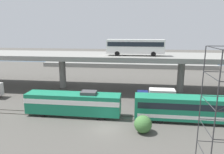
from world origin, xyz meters
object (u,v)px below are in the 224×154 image
(train_locomotive, at_px, (69,102))
(parked_car_3, at_px, (129,61))
(parked_car_0, at_px, (146,59))
(parked_car_1, at_px, (158,61))
(parked_car_2, at_px, (162,60))
(train_coach_lead, at_px, (209,109))
(service_truck_west, at_px, (157,96))
(transit_bus_on_overpass, at_px, (135,46))
(parked_car_4, at_px, (93,59))

(train_locomotive, relative_size, parked_car_3, 3.75)
(parked_car_0, xyz_separation_m, parked_car_1, (4.61, -4.24, -0.00))
(parked_car_2, bearing_deg, train_coach_lead, 91.71)
(service_truck_west, bearing_deg, parked_car_0, -89.02)
(transit_bus_on_overpass, xyz_separation_m, parked_car_3, (-3.02, 34.39, -7.99))
(service_truck_west, bearing_deg, transit_bus_on_overpass, -59.04)
(service_truck_west, relative_size, parked_car_4, 1.68)
(parked_car_0, height_order, parked_car_3, same)
(parked_car_3, bearing_deg, train_locomotive, 81.54)
(parked_car_2, relative_size, parked_car_3, 0.94)
(train_locomotive, height_order, parked_car_0, train_locomotive)
(parked_car_2, distance_m, parked_car_4, 27.50)
(parked_car_2, bearing_deg, parked_car_4, 0.57)
(train_locomotive, bearing_deg, parked_car_2, -110.85)
(train_coach_lead, relative_size, parked_car_3, 5.03)
(parked_car_1, bearing_deg, parked_car_3, 5.18)
(train_locomotive, distance_m, parked_car_0, 55.20)
(train_locomotive, height_order, parked_car_2, train_locomotive)
(parked_car_1, bearing_deg, parked_car_4, -6.06)
(train_coach_lead, xyz_separation_m, parked_car_3, (-14.29, 48.24, 0.17))
(train_locomotive, distance_m, service_truck_west, 15.98)
(service_truck_west, height_order, parked_car_1, parked_car_1)
(service_truck_west, bearing_deg, parked_car_3, -80.03)
(parked_car_0, xyz_separation_m, parked_car_4, (-21.27, -1.49, -0.00))
(train_locomotive, xyz_separation_m, parked_car_1, (18.28, 49.25, 0.15))
(transit_bus_on_overpass, relative_size, service_truck_west, 1.76)
(train_coach_lead, relative_size, service_truck_west, 3.20)
(train_locomotive, height_order, parked_car_1, train_locomotive)
(parked_car_0, relative_size, parked_car_2, 1.13)
(train_locomotive, xyz_separation_m, transit_bus_on_overpass, (10.20, 13.85, 8.14))
(train_locomotive, xyz_separation_m, train_coach_lead, (21.47, -0.00, -0.02))
(train_coach_lead, height_order, parked_car_3, train_coach_lead)
(service_truck_west, xyz_separation_m, parked_car_4, (-22.07, 45.27, 0.70))
(train_locomotive, relative_size, service_truck_west, 2.38)
(train_locomotive, bearing_deg, transit_bus_on_overpass, -126.37)
(service_truck_west, xyz_separation_m, parked_car_3, (-7.30, 41.51, 0.70))
(service_truck_west, distance_m, parked_car_0, 46.77)
(service_truck_west, relative_size, parked_car_2, 1.68)
(parked_car_4, bearing_deg, parked_car_3, 165.74)
(transit_bus_on_overpass, bearing_deg, service_truck_west, -59.04)
(transit_bus_on_overpass, height_order, service_truck_west, transit_bus_on_overpass)
(train_locomotive, bearing_deg, parked_car_3, -98.46)
(train_locomotive, distance_m, transit_bus_on_overpass, 19.03)
(parked_car_3, bearing_deg, transit_bus_on_overpass, 95.03)
(service_truck_west, relative_size, parked_car_1, 1.65)
(transit_bus_on_overpass, distance_m, parked_car_0, 40.57)
(parked_car_1, relative_size, parked_car_2, 1.02)
(parked_car_4, bearing_deg, parked_car_0, -176.00)
(transit_bus_on_overpass, distance_m, parked_car_4, 42.84)
(parked_car_1, relative_size, parked_car_4, 1.02)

